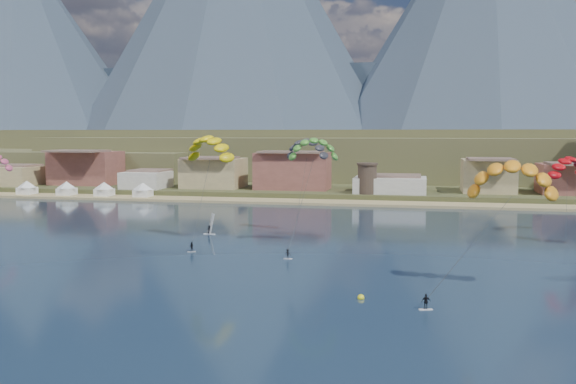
{
  "coord_description": "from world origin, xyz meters",
  "views": [
    {
      "loc": [
        19.84,
        -61.68,
        19.03
      ],
      "look_at": [
        0.0,
        32.0,
        10.0
      ],
      "focal_mm": 39.64,
      "sensor_mm": 36.0,
      "label": 1
    }
  ],
  "objects_px": {
    "watchtower": "(367,178)",
    "kitesurfer_green": "(313,147)",
    "kitesurfer_orange": "(512,174)",
    "buoy": "(361,298)",
    "kitesurfer_yellow": "(210,145)",
    "windsurfer": "(210,228)"
  },
  "relations": [
    {
      "from": "watchtower",
      "to": "kitesurfer_green",
      "type": "bearing_deg",
      "value": -92.02
    },
    {
      "from": "kitesurfer_yellow",
      "to": "buoy",
      "type": "relative_size",
      "value": 25.4
    },
    {
      "from": "kitesurfer_orange",
      "to": "kitesurfer_yellow",
      "type": "bearing_deg",
      "value": 150.9
    },
    {
      "from": "windsurfer",
      "to": "kitesurfer_green",
      "type": "bearing_deg",
      "value": -24.32
    },
    {
      "from": "kitesurfer_orange",
      "to": "buoy",
      "type": "relative_size",
      "value": 24.49
    },
    {
      "from": "kitesurfer_orange",
      "to": "buoy",
      "type": "xyz_separation_m",
      "value": [
        -17.03,
        -7.65,
        -13.96
      ]
    },
    {
      "from": "kitesurfer_yellow",
      "to": "kitesurfer_green",
      "type": "height_order",
      "value": "kitesurfer_yellow"
    },
    {
      "from": "kitesurfer_yellow",
      "to": "windsurfer",
      "type": "height_order",
      "value": "kitesurfer_yellow"
    },
    {
      "from": "kitesurfer_orange",
      "to": "kitesurfer_green",
      "type": "bearing_deg",
      "value": 140.33
    },
    {
      "from": "kitesurfer_yellow",
      "to": "kitesurfer_orange",
      "type": "relative_size",
      "value": 1.04
    },
    {
      "from": "kitesurfer_yellow",
      "to": "kitesurfer_orange",
      "type": "bearing_deg",
      "value": -29.1
    },
    {
      "from": "kitesurfer_yellow",
      "to": "kitesurfer_green",
      "type": "distance_m",
      "value": 18.88
    },
    {
      "from": "kitesurfer_yellow",
      "to": "kitesurfer_green",
      "type": "bearing_deg",
      "value": -8.48
    },
    {
      "from": "watchtower",
      "to": "buoy",
      "type": "distance_m",
      "value": 104.73
    },
    {
      "from": "watchtower",
      "to": "kitesurfer_yellow",
      "type": "height_order",
      "value": "kitesurfer_yellow"
    },
    {
      "from": "kitesurfer_yellow",
      "to": "kitesurfer_green",
      "type": "xyz_separation_m",
      "value": [
        18.67,
        -2.78,
        -0.15
      ]
    },
    {
      "from": "kitesurfer_green",
      "to": "buoy",
      "type": "distance_m",
      "value": 36.59
    },
    {
      "from": "kitesurfer_yellow",
      "to": "buoy",
      "type": "height_order",
      "value": "kitesurfer_yellow"
    },
    {
      "from": "kitesurfer_yellow",
      "to": "kitesurfer_orange",
      "type": "distance_m",
      "value": 53.35
    },
    {
      "from": "watchtower",
      "to": "kitesurfer_green",
      "type": "height_order",
      "value": "kitesurfer_green"
    },
    {
      "from": "kitesurfer_orange",
      "to": "windsurfer",
      "type": "height_order",
      "value": "kitesurfer_orange"
    },
    {
      "from": "windsurfer",
      "to": "buoy",
      "type": "relative_size",
      "value": 4.95
    }
  ]
}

